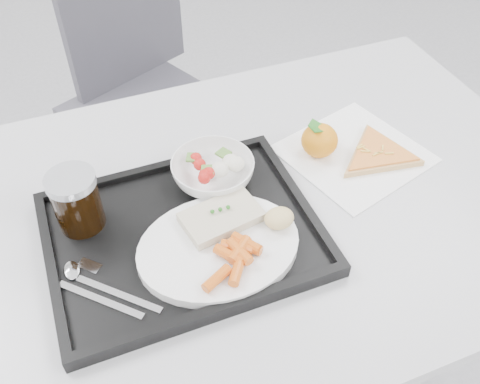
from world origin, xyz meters
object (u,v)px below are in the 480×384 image
table (253,223)px  pizza_slice (378,154)px  tangerine (320,140)px  chair (139,75)px  cola_glass (76,200)px  dinner_plate (219,247)px  tray (183,235)px  salad_bowl (213,171)px

table → pizza_slice: 0.28m
tangerine → pizza_slice: bearing=-27.5°
table → tangerine: size_ratio=13.24×
pizza_slice → chair: bearing=111.7°
table → cola_glass: cola_glass is taller
tangerine → dinner_plate: bearing=-148.1°
table → cola_glass: 0.33m
dinner_plate → tray: bearing=126.6°
dinner_plate → salad_bowl: bearing=73.5°
chair → tray: 0.88m
tray → pizza_slice: bearing=7.6°
dinner_plate → pizza_slice: 0.39m
tray → pizza_slice: 0.42m
chair → dinner_plate: size_ratio=3.44×
dinner_plate → tangerine: size_ratio=2.98×
chair → pizza_slice: (0.32, -0.79, 0.22)m
cola_glass → tangerine: cola_glass is taller
pizza_slice → tray: bearing=-172.4°
cola_glass → tangerine: (0.47, 0.03, -0.04)m
pizza_slice → cola_glass: bearing=177.1°
tray → salad_bowl: 0.14m
dinner_plate → cola_glass: size_ratio=2.50×
table → chair: bearing=93.0°
table → tray: 0.17m
table → salad_bowl: salad_bowl is taller
tangerine → pizza_slice: size_ratio=0.37×
cola_glass → pizza_slice: bearing=-2.9°
chair → tray: bearing=-97.1°
table → pizza_slice: (0.27, 0.01, 0.08)m
table → dinner_plate: (-0.10, -0.10, 0.09)m
tray → tangerine: bearing=19.3°
tray → cola_glass: bearing=151.0°
tray → dinner_plate: (0.04, -0.06, 0.02)m
tray → salad_bowl: bearing=47.7°
dinner_plate → cola_glass: 0.25m
chair → tangerine: (0.21, -0.74, 0.25)m
salad_bowl → pizza_slice: (0.33, -0.04, -0.03)m
dinner_plate → salad_bowl: salad_bowl is taller
cola_glass → salad_bowl: bearing=3.5°
tray → dinner_plate: size_ratio=1.67×
dinner_plate → salad_bowl: 0.17m
table → cola_glass: size_ratio=11.11×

